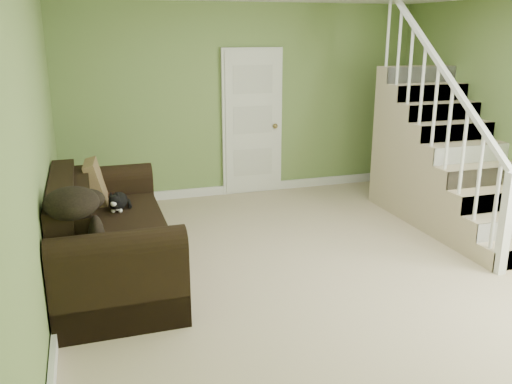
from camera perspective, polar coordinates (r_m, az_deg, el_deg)
floor at (r=5.42m, az=7.18°, el=-7.90°), size 5.00×5.50×0.01m
wall_back at (r=7.57m, az=-1.23°, el=9.53°), size 5.00×0.04×2.60m
wall_left at (r=4.57m, az=-22.06°, el=3.56°), size 0.04×5.50×2.60m
baseboard_back at (r=7.79m, az=-1.11°, el=0.42°), size 5.00×0.04×0.12m
baseboard_left at (r=4.97m, az=-20.14°, el=-10.44°), size 0.04×5.50×0.12m
door at (r=7.60m, az=-0.39°, el=7.32°), size 0.86×0.12×2.02m
staircase at (r=6.99m, az=19.06°, el=2.51°), size 1.00×2.51×2.82m
sofa at (r=5.29m, az=-15.45°, el=-4.79°), size 1.03×2.39×0.94m
side_table at (r=6.23m, az=-16.77°, el=-2.42°), size 0.54×0.54×0.77m
cat at (r=5.58m, az=-14.27°, el=-0.98°), size 0.26×0.48×0.23m
banana at (r=4.80m, az=-12.45°, el=-4.50°), size 0.11×0.22×0.06m
throw_pillow at (r=5.90m, az=-16.47°, el=0.98°), size 0.26×0.47×0.47m
throw_blanket at (r=4.37m, az=-18.87°, el=-1.09°), size 0.48×0.59×0.23m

